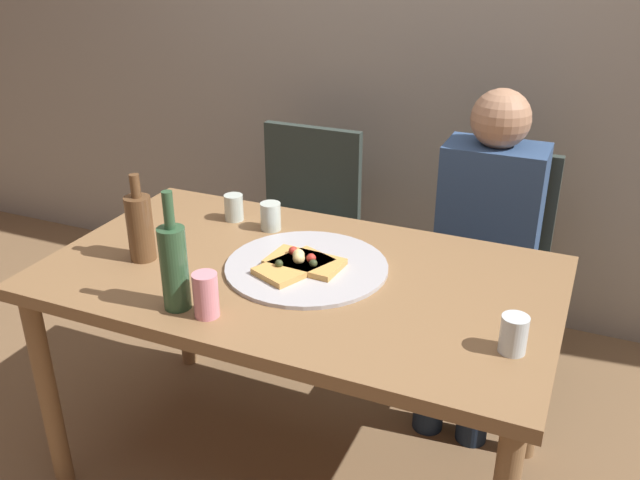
{
  "coord_description": "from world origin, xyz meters",
  "views": [
    {
      "loc": [
        0.76,
        -1.6,
        1.69
      ],
      "look_at": [
        0.01,
        0.13,
        0.8
      ],
      "focal_mm": 38.25,
      "sensor_mm": 36.0,
      "label": 1
    }
  ],
  "objects_px": {
    "guest_in_sweater": "(483,240)",
    "dining_table": "(299,296)",
    "pizza_tray": "(307,267)",
    "soda_can": "(206,295)",
    "tumbler_near": "(234,207)",
    "wine_bottle": "(140,226)",
    "pizza_slice_extra": "(304,261)",
    "tumbler_far": "(514,334)",
    "chair_left": "(301,221)",
    "wine_glass": "(271,216)",
    "pizza_slice_last": "(295,265)",
    "chair_right": "(488,254)",
    "beer_bottle": "(174,265)"
  },
  "relations": [
    {
      "from": "tumbler_near",
      "to": "wine_glass",
      "type": "height_order",
      "value": "wine_glass"
    },
    {
      "from": "pizza_tray",
      "to": "tumbler_near",
      "type": "relative_size",
      "value": 5.36
    },
    {
      "from": "soda_can",
      "to": "chair_left",
      "type": "distance_m",
      "value": 1.21
    },
    {
      "from": "wine_bottle",
      "to": "chair_left",
      "type": "distance_m",
      "value": 1.01
    },
    {
      "from": "pizza_slice_last",
      "to": "chair_right",
      "type": "xyz_separation_m",
      "value": [
        0.43,
        0.84,
        -0.26
      ]
    },
    {
      "from": "pizza_slice_extra",
      "to": "chair_left",
      "type": "height_order",
      "value": "chair_left"
    },
    {
      "from": "tumbler_near",
      "to": "guest_in_sweater",
      "type": "relative_size",
      "value": 0.08
    },
    {
      "from": "beer_bottle",
      "to": "chair_right",
      "type": "xyz_separation_m",
      "value": [
        0.63,
        1.14,
        -0.36
      ]
    },
    {
      "from": "wine_bottle",
      "to": "tumbler_far",
      "type": "bearing_deg",
      "value": -2.92
    },
    {
      "from": "dining_table",
      "to": "beer_bottle",
      "type": "height_order",
      "value": "beer_bottle"
    },
    {
      "from": "chair_left",
      "to": "guest_in_sweater",
      "type": "distance_m",
      "value": 0.82
    },
    {
      "from": "tumbler_far",
      "to": "chair_left",
      "type": "bearing_deg",
      "value": 135.68
    },
    {
      "from": "pizza_tray",
      "to": "wine_glass",
      "type": "bearing_deg",
      "value": 137.05
    },
    {
      "from": "pizza_slice_extra",
      "to": "soda_can",
      "type": "bearing_deg",
      "value": -109.61
    },
    {
      "from": "beer_bottle",
      "to": "wine_glass",
      "type": "bearing_deg",
      "value": 90.39
    },
    {
      "from": "tumbler_far",
      "to": "soda_can",
      "type": "height_order",
      "value": "soda_can"
    },
    {
      "from": "tumbler_far",
      "to": "chair_right",
      "type": "relative_size",
      "value": 0.11
    },
    {
      "from": "dining_table",
      "to": "wine_bottle",
      "type": "xyz_separation_m",
      "value": [
        -0.47,
        -0.11,
        0.19
      ]
    },
    {
      "from": "chair_left",
      "to": "chair_right",
      "type": "xyz_separation_m",
      "value": [
        0.8,
        0.0,
        0.0
      ]
    },
    {
      "from": "dining_table",
      "to": "pizza_slice_extra",
      "type": "distance_m",
      "value": 0.11
    },
    {
      "from": "dining_table",
      "to": "wine_bottle",
      "type": "height_order",
      "value": "wine_bottle"
    },
    {
      "from": "soda_can",
      "to": "chair_left",
      "type": "bearing_deg",
      "value": 102.99
    },
    {
      "from": "pizza_tray",
      "to": "tumbler_near",
      "type": "bearing_deg",
      "value": 148.49
    },
    {
      "from": "tumbler_far",
      "to": "wine_glass",
      "type": "height_order",
      "value": "tumbler_far"
    },
    {
      "from": "tumbler_far",
      "to": "chair_left",
      "type": "relative_size",
      "value": 0.11
    },
    {
      "from": "wine_bottle",
      "to": "soda_can",
      "type": "distance_m",
      "value": 0.41
    },
    {
      "from": "wine_bottle",
      "to": "wine_glass",
      "type": "xyz_separation_m",
      "value": [
        0.26,
        0.35,
        -0.06
      ]
    },
    {
      "from": "wine_bottle",
      "to": "soda_can",
      "type": "height_order",
      "value": "wine_bottle"
    },
    {
      "from": "pizza_tray",
      "to": "soda_can",
      "type": "relative_size",
      "value": 3.97
    },
    {
      "from": "pizza_slice_extra",
      "to": "tumbler_far",
      "type": "relative_size",
      "value": 2.39
    },
    {
      "from": "tumbler_near",
      "to": "guest_in_sweater",
      "type": "bearing_deg",
      "value": 28.08
    },
    {
      "from": "chair_right",
      "to": "pizza_tray",
      "type": "bearing_deg",
      "value": 63.21
    },
    {
      "from": "wine_bottle",
      "to": "wine_glass",
      "type": "height_order",
      "value": "wine_bottle"
    },
    {
      "from": "pizza_tray",
      "to": "pizza_slice_extra",
      "type": "distance_m",
      "value": 0.02
    },
    {
      "from": "beer_bottle",
      "to": "tumbler_far",
      "type": "xyz_separation_m",
      "value": [
        0.85,
        0.14,
        -0.08
      ]
    },
    {
      "from": "wine_bottle",
      "to": "guest_in_sweater",
      "type": "relative_size",
      "value": 0.23
    },
    {
      "from": "wine_glass",
      "to": "soda_can",
      "type": "distance_m",
      "value": 0.56
    },
    {
      "from": "guest_in_sweater",
      "to": "dining_table",
      "type": "bearing_deg",
      "value": 58.27
    },
    {
      "from": "pizza_slice_last",
      "to": "pizza_tray",
      "type": "bearing_deg",
      "value": 61.68
    },
    {
      "from": "dining_table",
      "to": "tumbler_near",
      "type": "relative_size",
      "value": 16.59
    },
    {
      "from": "pizza_tray",
      "to": "wine_bottle",
      "type": "relative_size",
      "value": 1.79
    },
    {
      "from": "wine_bottle",
      "to": "tumbler_far",
      "type": "relative_size",
      "value": 2.83
    },
    {
      "from": "soda_can",
      "to": "chair_right",
      "type": "xyz_separation_m",
      "value": [
        0.53,
        1.15,
        -0.3
      ]
    },
    {
      "from": "wine_bottle",
      "to": "beer_bottle",
      "type": "relative_size",
      "value": 0.82
    },
    {
      "from": "wine_glass",
      "to": "soda_can",
      "type": "relative_size",
      "value": 0.76
    },
    {
      "from": "wine_bottle",
      "to": "pizza_slice_extra",
      "type": "bearing_deg",
      "value": 15.74
    },
    {
      "from": "dining_table",
      "to": "wine_bottle",
      "type": "relative_size",
      "value": 5.53
    },
    {
      "from": "tumbler_near",
      "to": "tumbler_far",
      "type": "height_order",
      "value": "tumbler_far"
    },
    {
      "from": "beer_bottle",
      "to": "chair_left",
      "type": "distance_m",
      "value": 1.21
    },
    {
      "from": "pizza_tray",
      "to": "pizza_slice_last",
      "type": "distance_m",
      "value": 0.05
    }
  ]
}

